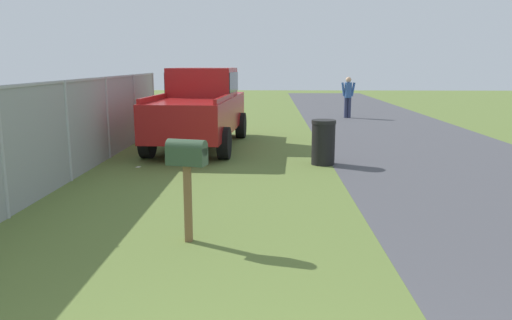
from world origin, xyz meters
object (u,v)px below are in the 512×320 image
object	(u,v)px
trash_bin	(323,142)
pedestrian	(348,94)
pickup_truck	(200,105)
mailbox	(187,161)

from	to	relation	value
trash_bin	pedestrian	xyz separation A→B (m)	(9.64, -2.02, 0.47)
pickup_truck	trash_bin	distance (m)	3.99
mailbox	trash_bin	bearing A→B (deg)	-9.52
pickup_truck	trash_bin	world-z (taller)	pickup_truck
trash_bin	pedestrian	distance (m)	9.86
pedestrian	pickup_truck	bearing A→B (deg)	-34.54
pickup_truck	pedestrian	xyz separation A→B (m)	(7.16, -5.08, -0.14)
pickup_truck	trash_bin	size ratio (longest dim) A/B	5.29
mailbox	pickup_truck	distance (m)	7.46
mailbox	pickup_truck	world-z (taller)	pickup_truck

